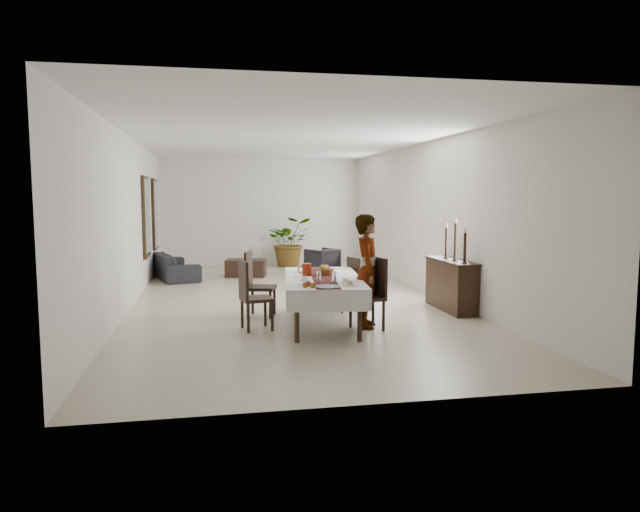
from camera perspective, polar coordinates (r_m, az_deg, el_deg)
The scene contains 87 objects.
floor at distance 11.59m, azimuth -3.21°, elevation -4.30°, with size 6.00×12.00×0.00m, color beige.
ceiling at distance 11.46m, azimuth -3.31°, elevation 11.65°, with size 6.00×12.00×0.02m, color white.
wall_back at distance 17.38m, azimuth -5.85°, elevation 4.42°, with size 6.00×0.02×3.20m, color white.
wall_front at distance 5.53m, azimuth 4.86°, elevation 1.10°, with size 6.00×0.02×3.20m, color white.
wall_left at distance 11.42m, azimuth -18.38°, elevation 3.33°, with size 0.02×12.00×3.20m, color white.
wall_right at distance 12.17m, azimuth 10.91°, elevation 3.68°, with size 0.02×12.00×3.20m, color white.
dining_table_top at distance 9.20m, azimuth 0.28°, elevation -2.34°, with size 1.02×2.44×0.05m, color black.
table_leg_fl at distance 8.11m, azimuth -2.32°, elevation -6.21°, with size 0.07×0.07×0.71m, color black.
table_leg_fr at distance 8.18m, azimuth 3.99°, elevation -6.12°, with size 0.07×0.07×0.71m, color black.
table_leg_bl at distance 10.38m, azimuth -2.62°, elevation -3.51°, with size 0.07×0.07×0.71m, color black.
table_leg_br at distance 10.44m, azimuth 2.29°, elevation -3.46°, with size 0.07×0.07×0.71m, color black.
tablecloth_top at distance 9.20m, azimuth 0.28°, elevation -2.15°, with size 1.20×2.62×0.01m, color white.
tablecloth_drape_left at distance 9.20m, azimuth -3.42°, elevation -3.09°, with size 0.01×2.62×0.30m, color white.
tablecloth_drape_right at distance 9.28m, azimuth 3.95°, elevation -3.01°, with size 0.01×2.62×0.30m, color silver.
tablecloth_drape_near at distance 7.94m, azimuth 0.93°, elevation -4.54°, with size 1.20×0.01×0.30m, color silver.
tablecloth_drape_far at distance 10.51m, azimuth -0.21°, elevation -1.94°, with size 1.20×0.01×0.30m, color white.
table_runner at distance 9.19m, azimuth 0.28°, elevation -2.10°, with size 0.36×2.54×0.00m, color maroon.
red_pitcher at distance 9.32m, azimuth -1.34°, elevation -1.38°, with size 0.15×0.15×0.20m, color maroon.
pitcher_handle at distance 9.32m, azimuth -1.87°, elevation -1.38°, with size 0.12×0.12×0.02m, color maroon.
wine_glass_near at distance 8.54m, azimuth 1.40°, elevation -2.16°, with size 0.07×0.07×0.17m, color silver.
wine_glass_mid at distance 8.62m, azimuth -0.13°, elevation -2.08°, with size 0.07×0.07×0.17m, color white.
teacup_right at distance 8.62m, azimuth 2.58°, elevation -2.46°, with size 0.09×0.09×0.06m, color white.
saucer_right at distance 8.62m, azimuth 2.58°, elevation -2.62°, with size 0.15×0.15×0.01m, color white.
teacup_left at distance 8.82m, azimuth -1.53°, elevation -2.26°, with size 0.09×0.09×0.06m, color white.
saucer_left at distance 8.83m, azimuth -1.53°, elevation -2.42°, with size 0.15×0.15×0.01m, color silver.
plate_near_right at distance 8.33m, azimuth 3.02°, elevation -2.92°, with size 0.24×0.24×0.02m, color white.
bread_near_right at distance 8.32m, azimuth 3.02°, elevation -2.73°, with size 0.09×0.09×0.09m, color tan.
plate_near_left at distance 8.43m, azimuth -1.43°, elevation -2.81°, with size 0.24×0.24×0.02m, color silver.
plate_far_left at distance 9.73m, azimuth -1.85°, elevation -1.62°, with size 0.24×0.24×0.02m, color white.
serving_tray at distance 8.14m, azimuth 0.80°, elevation -3.10°, with size 0.37×0.37×0.02m, color #3F4044.
jam_jar_a at distance 8.09m, azimuth -0.76°, elevation -2.96°, with size 0.06×0.06×0.08m, color #8B5514.
jam_jar_b at distance 8.15m, azimuth -1.50°, elevation -2.89°, with size 0.06×0.06×0.08m, color brown.
jam_jar_c at distance 8.25m, azimuth -1.17°, elevation -2.78°, with size 0.06×0.06×0.08m, color brown.
fruit_basket at distance 9.44m, azimuth 0.48°, elevation -1.59°, with size 0.30×0.30×0.10m, color brown.
fruit_red at distance 9.46m, azimuth 0.66°, elevation -1.11°, with size 0.09×0.09×0.09m, color maroon.
fruit_green at distance 9.46m, azimuth 0.23°, elevation -1.11°, with size 0.08×0.08×0.08m, color olive.
fruit_yellow at distance 9.38m, azimuth 0.51°, elevation -1.17°, with size 0.09×0.09×0.09m, color yellow.
chair_right_near_seat at distance 8.90m, azimuth 4.72°, elevation -4.20°, with size 0.48×0.48×0.05m, color black.
chair_right_near_leg_fl at distance 8.86m, azimuth 6.37°, elevation -6.00°, with size 0.05×0.05×0.47m, color black.
chair_right_near_leg_fr at distance 9.20m, azimuth 5.33°, elevation -5.53°, with size 0.05×0.05×0.47m, color black.
chair_right_near_leg_bl at distance 8.70m, azimuth 4.04°, elevation -6.19°, with size 0.05×0.05×0.47m, color black.
chair_right_near_leg_br at distance 9.05m, azimuth 3.07°, elevation -5.71°, with size 0.05×0.05×0.47m, color black.
chair_right_near_back at distance 8.94m, azimuth 6.00°, elevation -2.07°, with size 0.48×0.04×0.60m, color black.
chair_right_far_seat at distance 10.35m, azimuth 2.49°, elevation -3.15°, with size 0.41×0.41×0.05m, color black.
chair_right_far_leg_fl at distance 10.34m, azimuth 3.76°, elevation -4.43°, with size 0.04×0.04×0.40m, color black.
chair_right_far_leg_fr at distance 10.62m, azimuth 2.77°, elevation -4.15°, with size 0.04×0.04×0.40m, color black.
chair_right_far_leg_bl at distance 10.17m, azimuth 2.19°, elevation -4.60°, with size 0.04×0.04×0.40m, color black.
chair_right_far_leg_br at distance 10.45m, azimuth 1.23°, elevation -4.31°, with size 0.04×0.04×0.40m, color black.
chair_right_far_back at distance 10.41m, azimuth 3.36°, elevation -1.56°, with size 0.41×0.04×0.52m, color black.
chair_left_near_seat at distance 8.92m, azimuth -6.33°, elevation -4.29°, with size 0.46×0.46×0.05m, color black.
chair_left_near_leg_fl at distance 9.10m, azimuth -7.79°, elevation -5.74°, with size 0.05×0.05×0.46m, color black.
chair_left_near_leg_fr at distance 8.75m, azimuth -7.18°, elevation -6.21°, with size 0.05×0.05×0.46m, color black.
chair_left_near_leg_bl at distance 9.20m, azimuth -5.50°, elevation -5.58°, with size 0.05×0.05×0.46m, color black.
chair_left_near_leg_br at distance 8.85m, azimuth -4.80°, elevation -6.05°, with size 0.05×0.05×0.46m, color black.
chair_left_near_back at distance 8.82m, azimuth -7.67°, elevation -2.36°, with size 0.46×0.04×0.59m, color black.
chair_left_far_seat at distance 9.89m, azimuth -5.91°, elevation -3.18°, with size 0.48×0.48×0.05m, color black.
chair_left_far_leg_fl at distance 10.16m, azimuth -6.76°, elevation -4.45°, with size 0.05×0.05×0.47m, color black.
chair_left_far_leg_fr at distance 9.79m, azimuth -7.25°, elevation -4.86°, with size 0.05×0.05×0.47m, color black.
chair_left_far_leg_bl at distance 10.08m, azimuth -4.58°, elevation -4.51°, with size 0.05×0.05×0.47m, color black.
chair_left_far_leg_br at distance 9.71m, azimuth -4.99°, elevation -4.92°, with size 0.05×0.05×0.47m, color black.
chair_left_far_back at distance 9.89m, azimuth -7.16°, elevation -1.29°, with size 0.48×0.04×0.61m, color black.
woman at distance 8.99m, azimuth 4.81°, elevation -1.53°, with size 0.65×0.43×1.79m, color gray.
sideboard_body at distance 10.68m, azimuth 12.95°, elevation -2.90°, with size 0.40×1.48×0.89m, color black.
sideboard_top at distance 10.62m, azimuth 13.00°, elevation -0.45°, with size 0.44×1.54×0.03m, color black.
candlestick_near_base at distance 10.13m, azimuth 14.24°, elevation -0.62°, with size 0.10×0.10×0.03m, color black.
candlestick_near_shaft at distance 10.10m, azimuth 14.28°, elevation 0.85°, with size 0.05×0.05×0.49m, color black.
candlestick_near_candle at distance 10.08m, azimuth 14.32°, elevation 2.48°, with size 0.04×0.04×0.08m, color beige.
candlestick_mid_base at distance 10.49m, azimuth 13.33°, elevation -0.38°, with size 0.10×0.10×0.03m, color black.
candlestick_mid_shaft at distance 10.45m, azimuth 13.38°, elevation 1.45°, with size 0.05×0.05×0.64m, color black.
candlestick_mid_candle at distance 10.43m, azimuth 13.43°, elevation 3.43°, with size 0.04×0.04×0.08m, color #EAE7CB.
candlestick_far_base at distance 10.85m, azimuth 12.48°, elevation -0.15°, with size 0.10×0.10×0.03m, color black.
candlestick_far_shaft at distance 10.82m, azimuth 12.52°, elevation 1.36°, with size 0.05×0.05×0.54m, color black.
candlestick_far_candle at distance 10.80m, azimuth 12.56°, elevation 3.01°, with size 0.04×0.04×0.08m, color beige.
sofa at distance 14.86m, azimuth -14.28°, elevation -0.98°, with size 2.15×0.84×0.63m, color #262529.
armchair at distance 15.40m, azimuth 0.23°, elevation -0.45°, with size 0.73×0.75×0.68m, color #242126.
coffee_table at distance 14.90m, azimuth -7.42°, elevation -1.18°, with size 1.00×0.66×0.44m, color black.
potted_plant at distance 16.88m, azimuth -3.03°, elevation 1.44°, with size 1.32×1.14×1.46m, color #295B24.
mirror_frame_near at distance 13.60m, azimuth -16.99°, elevation 3.76°, with size 0.06×1.05×1.85m, color black.
mirror_glass_near at distance 13.59m, azimuth -16.85°, elevation 3.76°, with size 0.01×0.90×1.70m, color silver.
mirror_frame_far at distance 15.69m, azimuth -16.17°, elevation 4.05°, with size 0.06×1.05×1.85m, color black.
mirror_glass_far at distance 15.68m, azimuth -16.04°, elevation 4.05°, with size 0.01×0.90×1.70m, color silver.
fan_rod at distance 14.42m, azimuth -4.87°, elevation 10.07°, with size 0.04×0.04×0.20m, color silver.
fan_hub at distance 14.41m, azimuth -4.87°, elevation 9.28°, with size 0.16×0.16×0.08m, color silver.
fan_blade_n at distance 14.76m, azimuth -5.01°, elevation 9.20°, with size 0.10×0.55×0.01m, color silver.
fan_blade_s at distance 14.06m, azimuth -4.72°, elevation 9.36°, with size 0.10×0.55×0.01m, color white.
fan_blade_e at distance 14.45m, azimuth -3.47°, elevation 9.28°, with size 0.55×0.10×0.01m, color white.
fan_blade_w at distance 14.38m, azimuth -6.27°, elevation 9.27°, with size 0.55×0.10×0.01m, color silver.
Camera 1 is at (-1.48, -11.31, 2.07)m, focal length 32.00 mm.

